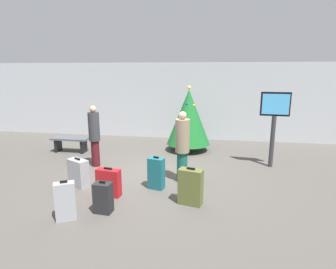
{
  "coord_description": "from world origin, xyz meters",
  "views": [
    {
      "loc": [
        1.54,
        -6.67,
        2.63
      ],
      "look_at": [
        0.27,
        0.78,
        0.9
      ],
      "focal_mm": 30.21,
      "sensor_mm": 36.0,
      "label": 1
    }
  ],
  "objects_px": {
    "suitcase_3": "(65,201)",
    "suitcase_4": "(156,173)",
    "traveller_0": "(182,145)",
    "suitcase_1": "(191,187)",
    "waiting_bench": "(71,142)",
    "traveller_1": "(94,135)",
    "suitcase_5": "(78,173)",
    "holiday_tree": "(189,117)",
    "flight_info_kiosk": "(274,116)",
    "suitcase_0": "(103,198)",
    "suitcase_2": "(109,183)"
  },
  "relations": [
    {
      "from": "traveller_0",
      "to": "waiting_bench",
      "type": "bearing_deg",
      "value": 154.19
    },
    {
      "from": "waiting_bench",
      "to": "suitcase_1",
      "type": "distance_m",
      "value": 5.18
    },
    {
      "from": "traveller_1",
      "to": "suitcase_2",
      "type": "relative_size",
      "value": 2.68
    },
    {
      "from": "holiday_tree",
      "to": "suitcase_4",
      "type": "distance_m",
      "value": 3.35
    },
    {
      "from": "traveller_1",
      "to": "suitcase_0",
      "type": "xyz_separation_m",
      "value": [
        1.23,
        -2.48,
        -0.61
      ]
    },
    {
      "from": "suitcase_3",
      "to": "suitcase_4",
      "type": "distance_m",
      "value": 2.08
    },
    {
      "from": "waiting_bench",
      "to": "suitcase_4",
      "type": "bearing_deg",
      "value": -35.5
    },
    {
      "from": "waiting_bench",
      "to": "suitcase_2",
      "type": "xyz_separation_m",
      "value": [
        2.45,
        -2.94,
        -0.05
      ]
    },
    {
      "from": "suitcase_4",
      "to": "suitcase_1",
      "type": "bearing_deg",
      "value": -37.25
    },
    {
      "from": "traveller_1",
      "to": "suitcase_1",
      "type": "relative_size",
      "value": 2.21
    },
    {
      "from": "suitcase_0",
      "to": "holiday_tree",
      "type": "bearing_deg",
      "value": 75.48
    },
    {
      "from": "waiting_bench",
      "to": "suitcase_4",
      "type": "xyz_separation_m",
      "value": [
        3.37,
        -2.4,
        0.01
      ]
    },
    {
      "from": "flight_info_kiosk",
      "to": "suitcase_3",
      "type": "bearing_deg",
      "value": -138.96
    },
    {
      "from": "traveller_1",
      "to": "holiday_tree",
      "type": "bearing_deg",
      "value": 39.92
    },
    {
      "from": "suitcase_4",
      "to": "suitcase_5",
      "type": "xyz_separation_m",
      "value": [
        -1.8,
        -0.16,
        -0.04
      ]
    },
    {
      "from": "suitcase_3",
      "to": "suitcase_1",
      "type": "bearing_deg",
      "value": 24.55
    },
    {
      "from": "traveller_0",
      "to": "suitcase_2",
      "type": "xyz_separation_m",
      "value": [
        -1.44,
        -1.06,
        -0.6
      ]
    },
    {
      "from": "flight_info_kiosk",
      "to": "traveller_0",
      "type": "distance_m",
      "value": 2.78
    },
    {
      "from": "flight_info_kiosk",
      "to": "waiting_bench",
      "type": "relative_size",
      "value": 1.72
    },
    {
      "from": "suitcase_0",
      "to": "waiting_bench",
      "type": "bearing_deg",
      "value": 125.61
    },
    {
      "from": "traveller_0",
      "to": "suitcase_1",
      "type": "relative_size",
      "value": 2.22
    },
    {
      "from": "suitcase_1",
      "to": "suitcase_4",
      "type": "distance_m",
      "value": 1.04
    },
    {
      "from": "suitcase_0",
      "to": "suitcase_3",
      "type": "distance_m",
      "value": 0.67
    },
    {
      "from": "flight_info_kiosk",
      "to": "traveller_1",
      "type": "relative_size",
      "value": 1.22
    },
    {
      "from": "suitcase_5",
      "to": "holiday_tree",
      "type": "bearing_deg",
      "value": 57.08
    },
    {
      "from": "suitcase_3",
      "to": "suitcase_4",
      "type": "height_order",
      "value": "suitcase_4"
    },
    {
      "from": "flight_info_kiosk",
      "to": "suitcase_0",
      "type": "xyz_separation_m",
      "value": [
        -3.58,
        -3.24,
        -1.12
      ]
    },
    {
      "from": "traveller_0",
      "to": "suitcase_0",
      "type": "xyz_separation_m",
      "value": [
        -1.28,
        -1.76,
        -0.6
      ]
    },
    {
      "from": "suitcase_3",
      "to": "suitcase_2",
      "type": "bearing_deg",
      "value": 69.81
    },
    {
      "from": "traveller_0",
      "to": "suitcase_2",
      "type": "bearing_deg",
      "value": -143.69
    },
    {
      "from": "traveller_0",
      "to": "suitcase_1",
      "type": "xyz_separation_m",
      "value": [
        0.31,
        -1.15,
        -0.53
      ]
    },
    {
      "from": "traveller_1",
      "to": "suitcase_1",
      "type": "height_order",
      "value": "traveller_1"
    },
    {
      "from": "flight_info_kiosk",
      "to": "suitcase_4",
      "type": "xyz_separation_m",
      "value": [
        -2.83,
        -1.99,
        -1.05
      ]
    },
    {
      "from": "flight_info_kiosk",
      "to": "traveller_0",
      "type": "height_order",
      "value": "flight_info_kiosk"
    },
    {
      "from": "suitcase_1",
      "to": "suitcase_2",
      "type": "relative_size",
      "value": 1.21
    },
    {
      "from": "traveller_1",
      "to": "suitcase_0",
      "type": "bearing_deg",
      "value": -63.54
    },
    {
      "from": "flight_info_kiosk",
      "to": "suitcase_4",
      "type": "bearing_deg",
      "value": -144.81
    },
    {
      "from": "traveller_0",
      "to": "suitcase_4",
      "type": "relative_size",
      "value": 2.25
    },
    {
      "from": "waiting_bench",
      "to": "suitcase_5",
      "type": "xyz_separation_m",
      "value": [
        1.57,
        -2.57,
        -0.03
      ]
    },
    {
      "from": "suitcase_2",
      "to": "suitcase_4",
      "type": "distance_m",
      "value": 1.07
    },
    {
      "from": "suitcase_2",
      "to": "suitcase_5",
      "type": "xyz_separation_m",
      "value": [
        -0.88,
        0.38,
        0.02
      ]
    },
    {
      "from": "traveller_0",
      "to": "suitcase_4",
      "type": "height_order",
      "value": "traveller_0"
    },
    {
      "from": "flight_info_kiosk",
      "to": "traveller_0",
      "type": "relative_size",
      "value": 1.21
    },
    {
      "from": "waiting_bench",
      "to": "suitcase_5",
      "type": "bearing_deg",
      "value": -58.52
    },
    {
      "from": "holiday_tree",
      "to": "traveller_1",
      "type": "distance_m",
      "value": 3.13
    },
    {
      "from": "suitcase_3",
      "to": "holiday_tree",
      "type": "bearing_deg",
      "value": 70.48
    },
    {
      "from": "suitcase_3",
      "to": "suitcase_5",
      "type": "distance_m",
      "value": 1.53
    },
    {
      "from": "holiday_tree",
      "to": "suitcase_2",
      "type": "distance_m",
      "value": 4.09
    },
    {
      "from": "traveller_1",
      "to": "suitcase_5",
      "type": "bearing_deg",
      "value": -82.15
    },
    {
      "from": "flight_info_kiosk",
      "to": "suitcase_1",
      "type": "bearing_deg",
      "value": -127.26
    }
  ]
}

